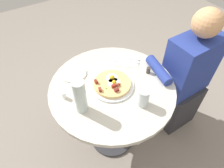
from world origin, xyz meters
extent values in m
plane|color=gray|center=(0.00, 0.00, 0.00)|extent=(6.00, 6.00, 0.00)
cylinder|color=beige|center=(0.00, 0.00, 0.69)|extent=(0.84, 0.84, 0.03)
cylinder|color=#333338|center=(0.00, 0.00, 0.34)|extent=(0.10, 0.10, 0.67)
cylinder|color=#333338|center=(0.00, 0.00, 0.01)|extent=(0.38, 0.38, 0.02)
cube|color=#2D2D33|center=(0.61, -0.13, 0.23)|extent=(0.32, 0.28, 0.45)
cube|color=navy|center=(0.61, -0.13, 0.69)|extent=(0.38, 0.22, 0.48)
sphere|color=tan|center=(0.61, -0.13, 1.04)|extent=(0.19, 0.19, 0.19)
cylinder|color=navy|center=(0.34, -0.07, 0.73)|extent=(0.12, 0.27, 0.07)
cylinder|color=white|center=(0.00, 0.00, 0.71)|extent=(0.29, 0.29, 0.01)
cylinder|color=#DDB56F|center=(0.00, 0.00, 0.73)|extent=(0.24, 0.24, 0.02)
cylinder|color=white|center=(0.01, -0.01, 0.74)|extent=(0.08, 0.08, 0.01)
sphere|color=yellow|center=(0.01, -0.01, 0.75)|extent=(0.03, 0.03, 0.03)
cylinder|color=white|center=(0.02, 0.03, 0.74)|extent=(0.08, 0.08, 0.01)
sphere|color=yellow|center=(0.02, 0.03, 0.75)|extent=(0.03, 0.03, 0.03)
cube|color=maroon|center=(-0.01, -0.04, 0.75)|extent=(0.03, 0.02, 0.02)
cube|color=maroon|center=(-0.10, -0.02, 0.75)|extent=(0.02, 0.03, 0.02)
cube|color=maroon|center=(-0.02, -0.08, 0.75)|extent=(0.03, 0.02, 0.02)
cube|color=maroon|center=(-0.09, 0.06, 0.75)|extent=(0.02, 0.03, 0.02)
cube|color=maroon|center=(0.02, -0.04, 0.75)|extent=(0.03, 0.02, 0.02)
cube|color=#387F2D|center=(-0.11, -0.02, 0.74)|extent=(0.01, 0.01, 0.00)
cube|color=#387F2D|center=(0.02, 0.03, 0.74)|extent=(0.01, 0.01, 0.00)
cube|color=#387F2D|center=(0.01, 0.01, 0.74)|extent=(0.01, 0.01, 0.00)
cube|color=#387F2D|center=(-0.06, -0.03, 0.74)|extent=(0.01, 0.01, 0.00)
cylinder|color=silver|center=(-0.16, 0.24, 0.71)|extent=(0.18, 0.18, 0.01)
cube|color=white|center=(0.23, 0.15, 0.71)|extent=(0.22, 0.22, 0.00)
cube|color=silver|center=(0.24, 0.17, 0.71)|extent=(0.14, 0.13, 0.00)
cube|color=silver|center=(0.22, 0.14, 0.71)|extent=(0.14, 0.13, 0.00)
cylinder|color=silver|center=(0.08, -0.22, 0.77)|extent=(0.07, 0.07, 0.12)
cylinder|color=silver|center=(-0.25, -0.06, 0.82)|extent=(0.07, 0.07, 0.23)
cylinder|color=white|center=(-0.30, 0.08, 0.73)|extent=(0.03, 0.03, 0.05)
cylinder|color=#3F3833|center=(0.28, -0.03, 0.73)|extent=(0.03, 0.03, 0.05)
camera|label=1|loc=(-0.48, -0.74, 1.69)|focal=31.94mm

